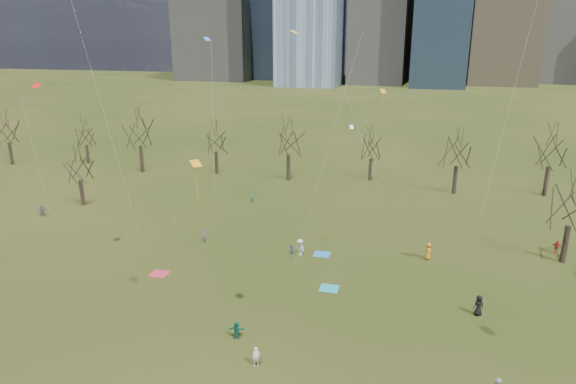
% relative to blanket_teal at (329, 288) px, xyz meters
% --- Properties ---
extents(ground, '(500.00, 500.00, 0.00)m').
position_rel_blanket_teal_xyz_m(ground, '(-4.92, -7.17, -0.01)').
color(ground, black).
rests_on(ground, ground).
extents(bare_tree_row, '(113.04, 29.80, 9.50)m').
position_rel_blanket_teal_xyz_m(bare_tree_row, '(-5.01, 30.06, 6.10)').
color(bare_tree_row, black).
rests_on(bare_tree_row, ground).
extents(blanket_teal, '(1.60, 1.50, 0.03)m').
position_rel_blanket_teal_xyz_m(blanket_teal, '(0.00, 0.00, 0.00)').
color(blanket_teal, teal).
rests_on(blanket_teal, ground).
extents(blanket_navy, '(1.60, 1.50, 0.03)m').
position_rel_blanket_teal_xyz_m(blanket_navy, '(-1.94, 6.99, 0.00)').
color(blanket_navy, '#286FBC').
rests_on(blanket_navy, ground).
extents(blanket_crimson, '(1.60, 1.50, 0.03)m').
position_rel_blanket_teal_xyz_m(blanket_crimson, '(-15.73, -1.03, 0.00)').
color(blanket_crimson, '#C0263C').
rests_on(blanket_crimson, ground).
extents(person_1, '(0.60, 0.51, 1.41)m').
position_rel_blanket_teal_xyz_m(person_1, '(-2.85, -12.00, 0.69)').
color(person_1, silver).
rests_on(person_1, ground).
extents(person_5, '(1.36, 0.66, 1.40)m').
position_rel_blanket_teal_xyz_m(person_5, '(-5.20, -9.24, 0.69)').
color(person_5, '#16654D').
rests_on(person_5, ground).
extents(person_6, '(0.98, 0.82, 1.70)m').
position_rel_blanket_teal_xyz_m(person_6, '(12.13, -1.51, 0.83)').
color(person_6, black).
rests_on(person_6, ground).
extents(person_7, '(0.44, 0.60, 1.51)m').
position_rel_blanket_teal_xyz_m(person_7, '(-14.68, 6.98, 0.74)').
color(person_7, '#724A94').
rests_on(person_7, ground).
extents(person_8, '(0.47, 0.54, 0.96)m').
position_rel_blanket_teal_xyz_m(person_8, '(-4.96, 6.28, 0.46)').
color(person_8, '#254EA1').
rests_on(person_8, ground).
extents(person_9, '(1.30, 1.20, 1.75)m').
position_rel_blanket_teal_xyz_m(person_9, '(-4.03, 6.18, 0.86)').
color(person_9, silver).
rests_on(person_9, ground).
extents(person_10, '(0.86, 0.48, 1.40)m').
position_rel_blanket_teal_xyz_m(person_10, '(20.98, 13.07, 0.68)').
color(person_10, red).
rests_on(person_10, ground).
extents(person_11, '(1.37, 1.16, 1.48)m').
position_rel_blanket_teal_xyz_m(person_11, '(-36.99, 9.77, 0.73)').
color(person_11, slate).
rests_on(person_11, ground).
extents(person_12, '(0.56, 0.86, 1.75)m').
position_rel_blanket_teal_xyz_m(person_12, '(8.39, 8.32, 0.86)').
color(person_12, orange).
rests_on(person_12, ground).
extents(person_13, '(0.44, 0.62, 1.59)m').
position_rel_blanket_teal_xyz_m(person_13, '(-13.83, 21.08, 0.78)').
color(person_13, '#1C7F5D').
rests_on(person_13, ground).
extents(kites_airborne, '(52.83, 45.66, 34.43)m').
position_rel_blanket_teal_xyz_m(kites_airborne, '(1.27, 5.27, 12.57)').
color(kites_airborne, orange).
rests_on(kites_airborne, ground).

